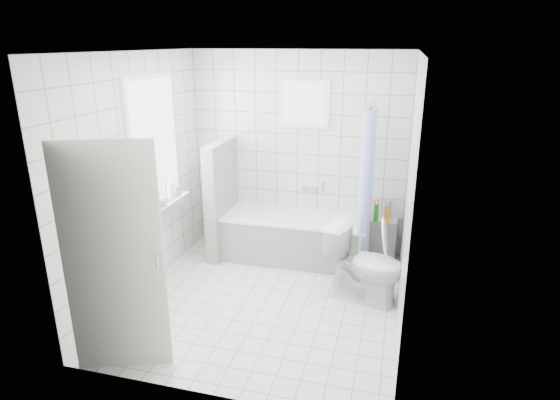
# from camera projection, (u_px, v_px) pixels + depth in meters

# --- Properties ---
(ground) EXTENTS (3.00, 3.00, 0.00)m
(ground) POSITION_uv_depth(u_px,v_px,m) (266.00, 300.00, 5.12)
(ground) COLOR white
(ground) RESTS_ON ground
(ceiling) EXTENTS (3.00, 3.00, 0.00)m
(ceiling) POSITION_uv_depth(u_px,v_px,m) (263.00, 51.00, 4.28)
(ceiling) COLOR white
(ceiling) RESTS_ON ground
(wall_back) EXTENTS (2.80, 0.02, 2.60)m
(wall_back) POSITION_uv_depth(u_px,v_px,m) (297.00, 154.00, 6.07)
(wall_back) COLOR white
(wall_back) RESTS_ON ground
(wall_front) EXTENTS (2.80, 0.02, 2.60)m
(wall_front) POSITION_uv_depth(u_px,v_px,m) (204.00, 247.00, 3.33)
(wall_front) COLOR white
(wall_front) RESTS_ON ground
(wall_left) EXTENTS (0.02, 3.00, 2.60)m
(wall_left) POSITION_uv_depth(u_px,v_px,m) (140.00, 177.00, 5.04)
(wall_left) COLOR white
(wall_left) RESTS_ON ground
(wall_right) EXTENTS (0.02, 3.00, 2.60)m
(wall_right) POSITION_uv_depth(u_px,v_px,m) (408.00, 198.00, 4.36)
(wall_right) COLOR white
(wall_right) RESTS_ON ground
(window_left) EXTENTS (0.01, 0.90, 1.40)m
(window_left) POSITION_uv_depth(u_px,v_px,m) (155.00, 144.00, 5.20)
(window_left) COLOR white
(window_left) RESTS_ON wall_left
(window_back) EXTENTS (0.50, 0.01, 0.50)m
(window_back) POSITION_uv_depth(u_px,v_px,m) (305.00, 104.00, 5.80)
(window_back) COLOR white
(window_back) RESTS_ON wall_back
(window_sill) EXTENTS (0.18, 1.02, 0.08)m
(window_sill) POSITION_uv_depth(u_px,v_px,m) (164.00, 207.00, 5.43)
(window_sill) COLOR white
(window_sill) RESTS_ON wall_left
(door) EXTENTS (0.76, 0.32, 2.00)m
(door) POSITION_uv_depth(u_px,v_px,m) (114.00, 261.00, 3.78)
(door) COLOR silver
(door) RESTS_ON ground
(bathtub) EXTENTS (1.82, 0.77, 0.58)m
(bathtub) POSITION_uv_depth(u_px,v_px,m) (296.00, 237.00, 6.04)
(bathtub) COLOR white
(bathtub) RESTS_ON ground
(partition_wall) EXTENTS (0.15, 0.85, 1.50)m
(partition_wall) POSITION_uv_depth(u_px,v_px,m) (222.00, 198.00, 6.08)
(partition_wall) COLOR white
(partition_wall) RESTS_ON ground
(tiled_ledge) EXTENTS (0.40, 0.24, 0.55)m
(tiled_ledge) POSITION_uv_depth(u_px,v_px,m) (380.00, 239.00, 6.02)
(tiled_ledge) COLOR white
(tiled_ledge) RESTS_ON ground
(toilet) EXTENTS (0.91, 0.65, 0.84)m
(toilet) POSITION_uv_depth(u_px,v_px,m) (365.00, 264.00, 5.02)
(toilet) COLOR white
(toilet) RESTS_ON ground
(curtain_rod) EXTENTS (0.02, 0.80, 0.02)m
(curtain_rod) POSITION_uv_depth(u_px,v_px,m) (370.00, 106.00, 5.26)
(curtain_rod) COLOR silver
(curtain_rod) RESTS_ON wall_back
(shower_curtain) EXTENTS (0.14, 0.48, 1.78)m
(shower_curtain) POSITION_uv_depth(u_px,v_px,m) (365.00, 185.00, 5.43)
(shower_curtain) COLOR #5084EC
(shower_curtain) RESTS_ON curtain_rod
(tub_faucet) EXTENTS (0.18, 0.06, 0.06)m
(tub_faucet) POSITION_uv_depth(u_px,v_px,m) (309.00, 189.00, 6.14)
(tub_faucet) COLOR silver
(tub_faucet) RESTS_ON wall_back
(sill_bottles) EXTENTS (0.19, 0.76, 0.31)m
(sill_bottles) POSITION_uv_depth(u_px,v_px,m) (160.00, 196.00, 5.30)
(sill_bottles) COLOR #D369D3
(sill_bottles) RESTS_ON window_sill
(ledge_bottles) EXTENTS (0.21, 0.17, 0.24)m
(ledge_bottles) POSITION_uv_depth(u_px,v_px,m) (382.00, 211.00, 5.86)
(ledge_bottles) COLOR blue
(ledge_bottles) RESTS_ON tiled_ledge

